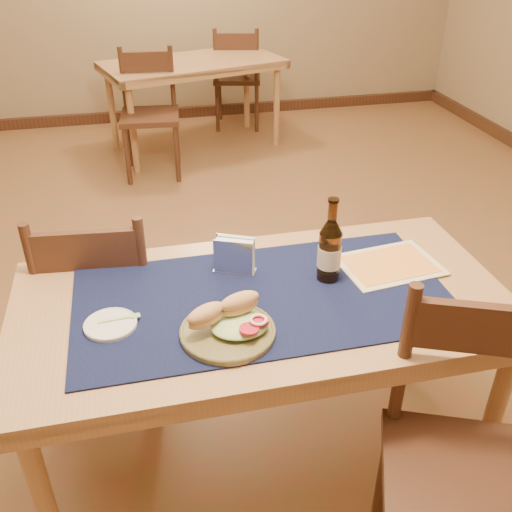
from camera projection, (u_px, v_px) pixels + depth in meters
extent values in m
cube|color=brown|center=(225.00, 330.00, 2.90)|extent=(6.00, 7.00, 0.02)
cylinder|color=#A0774B|center=(45.00, 505.00, 1.64)|extent=(0.06, 0.06, 0.71)
cylinder|color=#A0774B|center=(492.00, 420.00, 1.92)|extent=(0.06, 0.06, 0.71)
cylinder|color=#A0774B|center=(60.00, 359.00, 2.18)|extent=(0.06, 0.06, 0.71)
cylinder|color=#A0774B|center=(408.00, 309.00, 2.45)|extent=(0.06, 0.06, 0.71)
cube|color=#A0774B|center=(263.00, 303.00, 1.85)|extent=(1.60, 0.80, 0.04)
cube|color=#10163D|center=(263.00, 297.00, 1.84)|extent=(1.20, 0.60, 0.01)
cube|color=#3F2516|center=(164.00, 114.00, 5.76)|extent=(6.00, 0.06, 0.10)
cylinder|color=#A0774B|center=(133.00, 129.00, 4.43)|extent=(0.05, 0.05, 0.71)
cylinder|color=#A0774B|center=(277.00, 106.00, 4.96)|extent=(0.05, 0.05, 0.71)
cylinder|color=#A0774B|center=(112.00, 110.00, 4.86)|extent=(0.05, 0.05, 0.71)
cylinder|color=#A0774B|center=(246.00, 90.00, 5.38)|extent=(0.05, 0.05, 0.71)
cube|color=#A0774B|center=(193.00, 63.00, 4.71)|extent=(1.60, 1.09, 0.04)
cylinder|color=#3F2516|center=(158.00, 316.00, 2.60)|extent=(0.04, 0.04, 0.46)
cylinder|color=#3F2516|center=(75.00, 322.00, 2.57)|extent=(0.04, 0.04, 0.46)
cylinder|color=#3F2516|center=(156.00, 372.00, 2.29)|extent=(0.04, 0.04, 0.46)
cylinder|color=#3F2516|center=(61.00, 380.00, 2.25)|extent=(0.04, 0.04, 0.46)
cube|color=#3F2516|center=(106.00, 302.00, 2.31)|extent=(0.47, 0.47, 0.04)
cube|color=#3F2516|center=(86.00, 250.00, 1.95)|extent=(0.37, 0.07, 0.14)
cylinder|color=#3F2516|center=(144.00, 277.00, 2.04)|extent=(0.04, 0.04, 0.47)
cylinder|color=#3F2516|center=(37.00, 284.00, 2.00)|extent=(0.04, 0.04, 0.47)
cylinder|color=#3F2516|center=(383.00, 475.00, 1.86)|extent=(0.04, 0.04, 0.49)
cylinder|color=#3F2516|center=(509.00, 492.00, 1.81)|extent=(0.04, 0.04, 0.49)
cube|color=#3F2516|center=(469.00, 487.00, 1.54)|extent=(0.60, 0.60, 0.04)
cube|color=#3F2516|center=(485.00, 329.00, 1.52)|extent=(0.37, 0.18, 0.15)
cylinder|color=#3F2516|center=(404.00, 358.00, 1.61)|extent=(0.04, 0.04, 0.50)
cylinder|color=#3F2516|center=(127.00, 156.00, 4.29)|extent=(0.04, 0.04, 0.47)
cylinder|color=#3F2516|center=(177.00, 153.00, 4.33)|extent=(0.04, 0.04, 0.47)
cylinder|color=#3F2516|center=(130.00, 139.00, 4.61)|extent=(0.04, 0.04, 0.47)
cylinder|color=#3F2516|center=(176.00, 137.00, 4.65)|extent=(0.04, 0.04, 0.47)
cube|color=#3F2516|center=(150.00, 117.00, 4.35)|extent=(0.47, 0.47, 0.04)
cube|color=#3F2516|center=(146.00, 62.00, 4.32)|extent=(0.37, 0.07, 0.15)
cylinder|color=#3F2516|center=(123.00, 79.00, 4.37)|extent=(0.04, 0.04, 0.48)
cylinder|color=#3F2516|center=(172.00, 78.00, 4.41)|extent=(0.04, 0.04, 0.48)
cylinder|color=#3F2516|center=(257.00, 97.00, 5.64)|extent=(0.04, 0.04, 0.46)
cylinder|color=#3F2516|center=(220.00, 96.00, 5.64)|extent=(0.04, 0.04, 0.46)
cylinder|color=#3F2516|center=(257.00, 108.00, 5.33)|extent=(0.04, 0.04, 0.46)
cylinder|color=#3F2516|center=(217.00, 108.00, 5.33)|extent=(0.04, 0.04, 0.46)
cube|color=#3F2516|center=(237.00, 78.00, 5.37)|extent=(0.52, 0.52, 0.04)
cube|color=#3F2516|center=(236.00, 42.00, 5.01)|extent=(0.37, 0.11, 0.14)
cylinder|color=#3F2516|center=(257.00, 56.00, 5.08)|extent=(0.04, 0.04, 0.47)
cylinder|color=#3F2516|center=(215.00, 56.00, 5.08)|extent=(0.04, 0.04, 0.47)
cylinder|color=brown|center=(228.00, 332.00, 1.67)|extent=(0.28, 0.28, 0.02)
torus|color=brown|center=(228.00, 330.00, 1.67)|extent=(0.28, 0.28, 0.01)
ellipsoid|color=#A9C789|center=(240.00, 325.00, 1.66)|extent=(0.17, 0.14, 0.03)
ellipsoid|color=tan|center=(206.00, 316.00, 1.63)|extent=(0.13, 0.10, 0.07)
ellipsoid|color=tan|center=(240.00, 304.00, 1.68)|extent=(0.13, 0.09, 0.07)
cylinder|color=#B5182C|center=(249.00, 329.00, 1.62)|extent=(0.06, 0.06, 0.01)
cylinder|color=#B5182C|center=(260.00, 320.00, 1.65)|extent=(0.05, 0.05, 0.01)
torus|color=white|center=(258.00, 320.00, 1.64)|extent=(0.05, 0.05, 0.01)
cylinder|color=silver|center=(110.00, 324.00, 1.71)|extent=(0.16, 0.16, 0.01)
torus|color=silver|center=(110.00, 323.00, 1.70)|extent=(0.16, 0.16, 0.01)
cube|color=#8DCB6F|center=(114.00, 320.00, 1.71)|extent=(0.10, 0.02, 0.00)
cube|color=#8DCB6F|center=(135.00, 316.00, 1.73)|extent=(0.03, 0.02, 0.00)
cylinder|color=#47290C|center=(329.00, 256.00, 1.89)|extent=(0.08, 0.08, 0.17)
cone|color=#47290C|center=(331.00, 227.00, 1.83)|extent=(0.08, 0.08, 0.05)
cylinder|color=#47290C|center=(333.00, 211.00, 1.80)|extent=(0.03, 0.03, 0.07)
cylinder|color=#47290C|center=(334.00, 200.00, 1.78)|extent=(0.04, 0.04, 0.01)
cylinder|color=beige|center=(329.00, 256.00, 1.89)|extent=(0.08, 0.08, 0.07)
cube|color=silver|center=(235.00, 270.00, 1.97)|extent=(0.15, 0.11, 0.00)
cube|color=silver|center=(233.00, 258.00, 1.92)|extent=(0.12, 0.06, 0.12)
cube|color=silver|center=(236.00, 251.00, 1.95)|extent=(0.12, 0.06, 0.12)
cube|color=white|center=(234.00, 256.00, 1.94)|extent=(0.13, 0.08, 0.11)
cube|color=#408CCF|center=(233.00, 256.00, 1.92)|extent=(0.09, 0.04, 0.04)
cube|color=beige|center=(389.00, 265.00, 2.00)|extent=(0.36, 0.28, 0.00)
cube|color=#ED923D|center=(389.00, 264.00, 1.99)|extent=(0.31, 0.23, 0.00)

